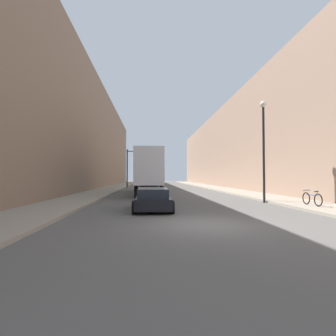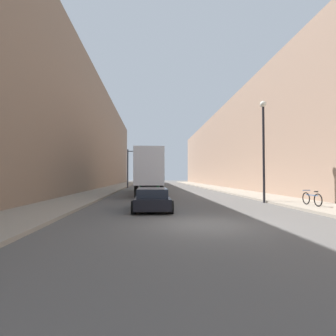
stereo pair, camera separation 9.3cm
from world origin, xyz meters
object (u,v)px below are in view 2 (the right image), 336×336
(traffic_signal_gantry, at_px, (136,161))
(parked_bicycle, at_px, (312,199))
(street_lamp, at_px, (263,137))
(semi_truck, at_px, (149,171))
(sedan_car, at_px, (152,199))

(traffic_signal_gantry, distance_m, parked_bicycle, 29.86)
(street_lamp, height_order, parked_bicycle, street_lamp)
(traffic_signal_gantry, bearing_deg, parked_bicycle, -67.32)
(semi_truck, xyz_separation_m, traffic_signal_gantry, (-2.13, 14.34, 1.84))
(traffic_signal_gantry, relative_size, street_lamp, 0.86)
(street_lamp, bearing_deg, sedan_car, -157.51)
(street_lamp, bearing_deg, traffic_signal_gantry, 112.50)
(sedan_car, distance_m, parked_bicycle, 9.07)
(semi_truck, bearing_deg, traffic_signal_gantry, 98.46)
(traffic_signal_gantry, height_order, street_lamp, street_lamp)
(traffic_signal_gantry, bearing_deg, street_lamp, -67.50)
(semi_truck, relative_size, sedan_car, 3.18)
(sedan_car, distance_m, traffic_signal_gantry, 27.73)
(sedan_car, distance_m, street_lamp, 9.18)
(street_lamp, relative_size, parked_bicycle, 3.85)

